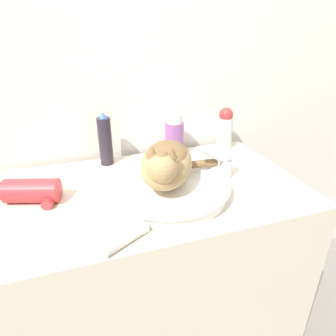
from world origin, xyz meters
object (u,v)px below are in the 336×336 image
(faucet, at_px, (224,161))
(hairspray_can_black, at_px, (105,141))
(lotion_bottle_white, at_px, (225,129))
(mouthwash_bottle, at_px, (174,136))
(cream_tube, at_px, (127,238))
(cat, at_px, (167,162))
(hair_dryer, at_px, (33,191))

(faucet, relative_size, hairspray_can_black, 0.66)
(hairspray_can_black, xyz_separation_m, lotion_bottle_white, (0.52, 0.00, -0.01))
(hairspray_can_black, bearing_deg, mouthwash_bottle, 0.00)
(mouthwash_bottle, distance_m, cream_tube, 0.59)
(mouthwash_bottle, bearing_deg, faucet, -70.90)
(faucet, bearing_deg, lotion_bottle_white, -128.65)
(cream_tube, bearing_deg, cat, 48.15)
(faucet, relative_size, lotion_bottle_white, 0.76)
(mouthwash_bottle, bearing_deg, lotion_bottle_white, 0.00)
(faucet, distance_m, hairspray_can_black, 0.46)
(lotion_bottle_white, distance_m, mouthwash_bottle, 0.24)
(cat, height_order, hair_dryer, cat)
(hairspray_can_black, distance_m, cream_tube, 0.51)
(hair_dryer, bearing_deg, hairspray_can_black, -123.63)
(cream_tube, height_order, hair_dryer, hair_dryer)
(faucet, bearing_deg, mouthwash_bottle, -80.49)
(cat, distance_m, cream_tube, 0.28)
(cat, bearing_deg, hairspray_can_black, -129.18)
(cat, distance_m, faucet, 0.24)
(mouthwash_bottle, xyz_separation_m, hair_dryer, (-0.54, -0.21, -0.05))
(cream_tube, xyz_separation_m, hair_dryer, (-0.23, 0.29, 0.02))
(cat, height_order, mouthwash_bottle, cat)
(hair_dryer, bearing_deg, mouthwash_bottle, -141.54)
(cream_tube, bearing_deg, mouthwash_bottle, 58.38)
(lotion_bottle_white, bearing_deg, hairspray_can_black, 180.00)
(lotion_bottle_white, relative_size, hair_dryer, 0.95)
(cream_tube, bearing_deg, hair_dryer, 128.91)
(mouthwash_bottle, bearing_deg, cream_tube, -121.62)
(cat, xyz_separation_m, faucet, (0.23, 0.05, -0.05))
(mouthwash_bottle, distance_m, hair_dryer, 0.58)
(cat, bearing_deg, mouthwash_bottle, -178.43)
(cat, relative_size, cream_tube, 2.53)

